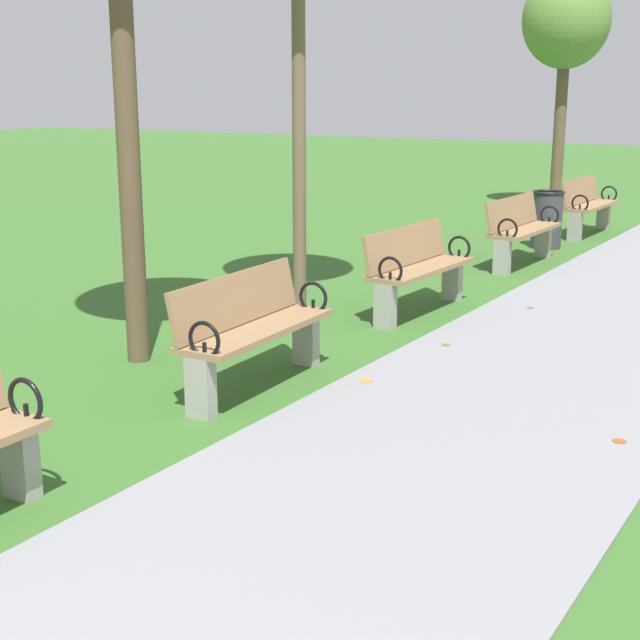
# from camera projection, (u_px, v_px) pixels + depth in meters

# --- Properties ---
(park_bench_3) EXTENTS (0.54, 1.62, 0.90)m
(park_bench_3) POSITION_uv_depth(u_px,v_px,m) (252.00, 328.00, 7.03)
(park_bench_3) COLOR #93704C
(park_bench_3) RESTS_ON ground
(park_bench_4) EXTENTS (0.53, 1.62, 0.90)m
(park_bench_4) POSITION_uv_depth(u_px,v_px,m) (417.00, 267.00, 9.42)
(park_bench_4) COLOR #93704C
(park_bench_4) RESTS_ON ground
(park_bench_5) EXTENTS (0.51, 1.61, 0.90)m
(park_bench_5) POSITION_uv_depth(u_px,v_px,m) (521.00, 229.00, 11.99)
(park_bench_5) COLOR #93704C
(park_bench_5) RESTS_ON ground
(park_bench_6) EXTENTS (0.51, 1.61, 0.90)m
(park_bench_6) POSITION_uv_depth(u_px,v_px,m) (588.00, 205.00, 14.52)
(park_bench_6) COLOR #93704C
(park_bench_6) RESTS_ON ground
(tree_4) EXTENTS (1.64, 1.64, 4.44)m
(tree_4) POSITION_uv_depth(u_px,v_px,m) (566.00, 23.00, 17.01)
(tree_4) COLOR brown
(tree_4) RESTS_ON ground
(trash_bin) EXTENTS (0.48, 0.48, 0.84)m
(trash_bin) POSITION_uv_depth(u_px,v_px,m) (547.00, 219.00, 13.32)
(trash_bin) COLOR #38383D
(trash_bin) RESTS_ON ground
(scattered_leaves) EXTENTS (4.63, 14.32, 0.02)m
(scattered_leaves) POSITION_uv_depth(u_px,v_px,m) (231.00, 413.00, 6.55)
(scattered_leaves) COLOR #93511E
(scattered_leaves) RESTS_ON ground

